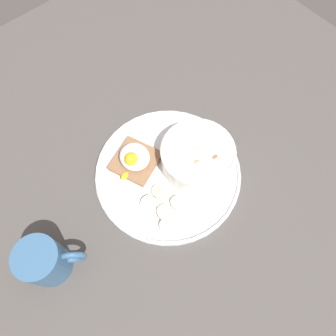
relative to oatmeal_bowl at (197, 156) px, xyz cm
name	(u,v)px	position (x,y,z in cm)	size (l,w,h in cm)	color
ground_plane	(168,176)	(2.14, 5.82, -4.86)	(120.00, 120.00, 2.00)	#4B4744
plate	(168,172)	(2.14, 5.82, -3.06)	(29.64, 29.64, 1.60)	white
oatmeal_bowl	(197,156)	(0.00, 0.00, 0.00)	(14.72, 14.72, 5.46)	white
toast_slice	(136,161)	(8.04, 9.46, -2.05)	(10.90, 10.90, 1.45)	#8A6445
poached_egg	(134,157)	(7.96, 9.67, 0.12)	(6.38, 7.90, 3.71)	white
banana_slice_front	(177,203)	(-4.23, 8.91, -2.16)	(3.32, 3.38, 1.49)	beige
banana_slice_left	(149,204)	(-0.65, 13.14, -2.29)	(4.37, 4.41, 1.44)	#F3E3C0
banana_slice_back	(165,212)	(-4.06, 11.91, -2.25)	(4.47, 4.48, 1.42)	#F5DEBE
banana_slice_right	(159,191)	(-0.05, 9.94, -2.34)	(3.19, 3.12, 1.20)	beige
banana_slice_inner	(167,225)	(-6.27, 13.22, -2.32)	(4.22, 4.21, 1.15)	beige
coffee_mug	(45,261)	(2.00, 33.54, 0.94)	(8.30, 10.22, 9.35)	#376088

